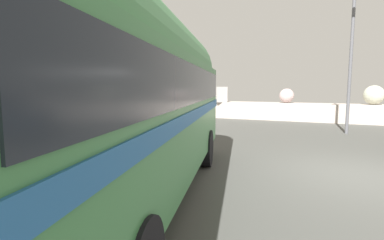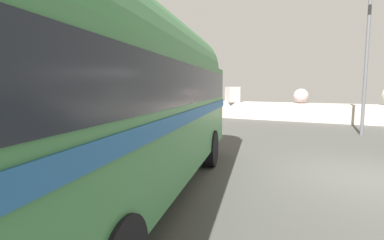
% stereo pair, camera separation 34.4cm
% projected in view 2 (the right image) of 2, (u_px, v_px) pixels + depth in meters
% --- Properties ---
extents(ground, '(32.00, 26.00, 0.02)m').
position_uv_depth(ground, '(366.00, 180.00, 6.59)').
color(ground, '#454541').
extents(breakwater, '(31.36, 2.06, 2.34)m').
position_uv_depth(breakwater, '(358.00, 112.00, 16.80)').
color(breakwater, '#B7A89D').
rests_on(breakwater, ground).
extents(vintage_coach, '(4.50, 8.91, 3.70)m').
position_uv_depth(vintage_coach, '(126.00, 90.00, 5.18)').
color(vintage_coach, black).
rests_on(vintage_coach, ground).
extents(lamp_post, '(0.44, 1.17, 6.30)m').
position_uv_depth(lamp_post, '(367.00, 52.00, 12.14)').
color(lamp_post, '#5B5B60').
rests_on(lamp_post, ground).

